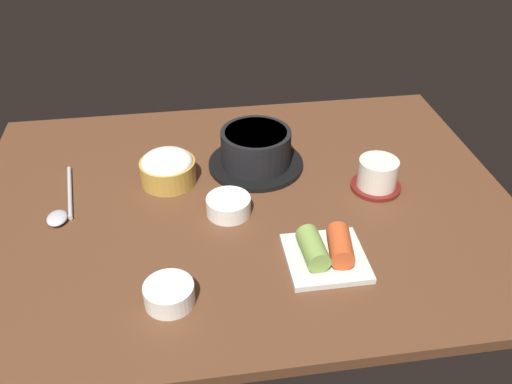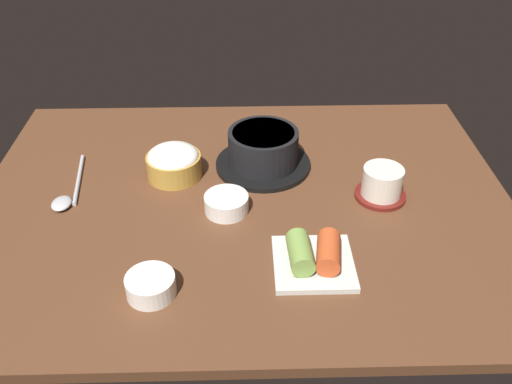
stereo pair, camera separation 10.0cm
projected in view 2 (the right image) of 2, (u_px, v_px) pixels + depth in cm
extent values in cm
cube|color=#56331E|center=(245.00, 203.00, 104.11)|extent=(100.00, 76.00, 2.00)
cylinder|color=black|center=(264.00, 164.00, 112.41)|extent=(19.19, 19.19, 1.01)
cylinder|color=black|center=(264.00, 147.00, 110.09)|extent=(13.98, 13.98, 6.97)
cylinder|color=#D15619|center=(264.00, 133.00, 108.24)|extent=(12.30, 12.30, 0.60)
cylinder|color=#B78C38|center=(175.00, 166.00, 108.61)|extent=(10.73, 10.73, 4.54)
ellipsoid|color=white|center=(174.00, 156.00, 107.29)|extent=(9.87, 9.87, 3.76)
cylinder|color=maroon|center=(381.00, 196.00, 103.73)|extent=(9.56, 9.56, 0.80)
cylinder|color=silver|center=(383.00, 182.00, 101.92)|extent=(7.46, 7.46, 5.43)
cylinder|color=#C6D18C|center=(385.00, 171.00, 100.52)|extent=(6.34, 6.34, 0.40)
cylinder|color=white|center=(227.00, 204.00, 99.66)|extent=(8.02, 8.02, 3.24)
cylinder|color=#386B2D|center=(227.00, 198.00, 98.89)|extent=(6.57, 6.57, 0.50)
cube|color=silver|center=(314.00, 263.00, 88.52)|extent=(12.80, 12.80, 1.00)
cylinder|color=#7A9E47|center=(301.00, 252.00, 87.08)|extent=(4.15, 7.86, 3.79)
cylinder|color=#C64C23|center=(329.00, 252.00, 87.18)|extent=(4.92, 8.17, 3.79)
cylinder|color=white|center=(152.00, 285.00, 82.91)|extent=(7.55, 7.55, 3.30)
cylinder|color=brown|center=(151.00, 279.00, 82.13)|extent=(6.19, 6.19, 0.50)
cylinder|color=#B7B7BC|center=(80.00, 179.00, 108.25)|extent=(3.03, 16.90, 0.80)
ellipsoid|color=#B7B7BC|center=(62.00, 203.00, 101.22)|extent=(3.60, 4.68, 1.26)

